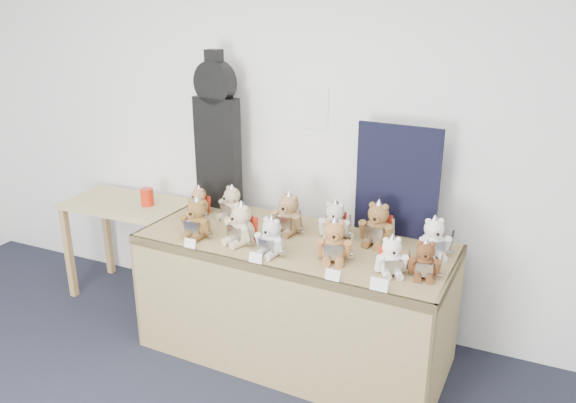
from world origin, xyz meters
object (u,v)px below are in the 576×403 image
at_px(teddy_front_end, 425,261).
at_px(side_table, 128,217).
at_px(teddy_front_far_right, 391,257).
at_px(teddy_back_centre_right, 335,222).
at_px(teddy_front_centre, 271,238).
at_px(teddy_front_far_left, 197,220).
at_px(teddy_front_left, 241,225).
at_px(guitar_case, 217,133).
at_px(teddy_back_end, 434,239).
at_px(display_table, 289,270).
at_px(teddy_back_right, 378,225).
at_px(teddy_back_far_left, 199,202).
at_px(teddy_back_left, 232,204).
at_px(teddy_back_centre_left, 288,215).
at_px(teddy_front_right, 334,242).
at_px(red_cup, 147,197).

bearing_deg(teddy_front_end, side_table, 159.60).
relative_size(teddy_front_far_right, teddy_front_end, 1.03).
bearing_deg(teddy_back_centre_right, teddy_front_centre, -135.64).
xyz_separation_m(teddy_front_far_left, teddy_front_left, (0.31, 0.03, 0.00)).
bearing_deg(teddy_front_far_right, teddy_front_far_left, 153.94).
distance_m(guitar_case, teddy_back_end, 1.67).
bearing_deg(display_table, teddy_back_right, 29.33).
relative_size(teddy_front_left, teddy_back_end, 1.07).
distance_m(teddy_front_centre, teddy_back_far_left, 0.86).
height_order(display_table, teddy_back_far_left, teddy_back_far_left).
bearing_deg(teddy_back_end, teddy_back_right, 142.99).
bearing_deg(teddy_back_far_left, teddy_back_left, 24.65).
xyz_separation_m(teddy_front_left, teddy_back_far_left, (-0.52, 0.33, -0.03)).
height_order(teddy_back_centre_left, teddy_back_right, teddy_back_right).
distance_m(teddy_front_right, teddy_back_centre_right, 0.33).
height_order(teddy_front_end, teddy_back_centre_left, teddy_back_centre_left).
bearing_deg(teddy_front_left, teddy_back_centre_right, 54.19).
relative_size(teddy_front_far_right, teddy_back_left, 0.94).
bearing_deg(teddy_back_end, teddy_front_left, 165.41).
bearing_deg(teddy_back_centre_right, teddy_front_right, -82.47).
bearing_deg(teddy_front_far_left, display_table, 14.97).
bearing_deg(teddy_front_end, teddy_front_far_left, 170.05).
bearing_deg(teddy_front_left, guitar_case, 154.02).
relative_size(side_table, teddy_front_centre, 3.64).
bearing_deg(side_table, teddy_front_centre, -18.46).
relative_size(teddy_front_far_right, teddy_back_centre_left, 0.83).
relative_size(teddy_back_centre_left, teddy_back_right, 0.98).
bearing_deg(red_cup, teddy_back_far_left, -7.55).
bearing_deg(display_table, teddy_front_end, -3.23).
bearing_deg(red_cup, teddy_front_far_left, -30.04).
bearing_deg(teddy_front_right, teddy_back_end, 13.03).
height_order(guitar_case, teddy_front_right, guitar_case).
bearing_deg(teddy_back_end, red_cup, 148.09).
relative_size(side_table, teddy_front_left, 3.27).
bearing_deg(display_table, side_table, 171.33).
xyz_separation_m(teddy_front_left, teddy_back_centre_right, (0.50, 0.32, -0.01)).
bearing_deg(teddy_back_centre_right, teddy_back_left, 166.85).
height_order(teddy_front_left, teddy_front_end, teddy_front_left).
xyz_separation_m(red_cup, teddy_back_centre_left, (1.23, -0.11, 0.09)).
relative_size(teddy_front_far_left, teddy_back_centre_right, 1.04).
bearing_deg(red_cup, teddy_front_centre, -20.06).
relative_size(guitar_case, teddy_front_centre, 4.25).
xyz_separation_m(guitar_case, teddy_front_far_right, (1.43, -0.55, -0.45)).
height_order(teddy_front_far_left, teddy_front_centre, teddy_front_far_left).
bearing_deg(teddy_back_right, red_cup, -178.86).
relative_size(guitar_case, teddy_back_left, 4.22).
distance_m(side_table, teddy_front_far_right, 2.24).
relative_size(red_cup, teddy_front_far_left, 0.45).
height_order(teddy_back_centre_left, teddy_back_far_left, teddy_back_centre_left).
height_order(guitar_case, teddy_back_end, guitar_case).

